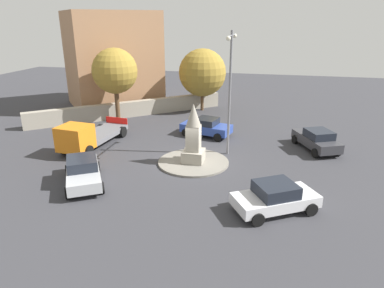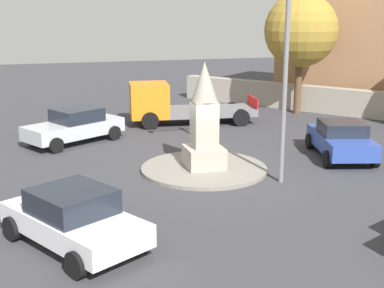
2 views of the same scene
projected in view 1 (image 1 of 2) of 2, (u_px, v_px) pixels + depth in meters
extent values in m
plane|color=#38383D|center=(193.00, 163.00, 22.49)|extent=(80.00, 80.00, 0.00)
cylinder|color=gray|center=(193.00, 162.00, 22.47)|extent=(4.59, 4.59, 0.13)
cube|color=#9E9687|center=(193.00, 156.00, 22.32)|extent=(1.34, 1.34, 0.75)
cube|color=#9E9687|center=(193.00, 138.00, 21.91)|extent=(0.86, 0.86, 1.67)
cone|color=#9E9687|center=(193.00, 115.00, 21.39)|extent=(0.94, 0.94, 1.40)
cylinder|color=slate|center=(230.00, 96.00, 22.66)|extent=(0.16, 0.16, 8.18)
cylinder|color=slate|center=(230.00, 36.00, 20.63)|extent=(1.62, 0.08, 0.08)
cylinder|color=slate|center=(233.00, 35.00, 22.11)|extent=(1.62, 0.08, 0.08)
sphere|color=#F2EACC|center=(228.00, 38.00, 19.92)|extent=(0.28, 0.28, 0.28)
sphere|color=#F2EACC|center=(235.00, 36.00, 22.88)|extent=(0.28, 0.28, 0.28)
cube|color=silver|center=(275.00, 200.00, 16.71)|extent=(3.65, 4.41, 0.56)
cube|color=#1E232D|center=(276.00, 189.00, 16.50)|extent=(2.38, 2.43, 0.60)
cylinder|color=black|center=(290.00, 192.00, 18.03)|extent=(0.52, 0.66, 0.64)
cylinder|color=black|center=(311.00, 210.00, 16.40)|extent=(0.52, 0.66, 0.64)
cylinder|color=black|center=(240.00, 201.00, 17.21)|extent=(0.52, 0.66, 0.64)
cylinder|color=black|center=(258.00, 220.00, 15.58)|extent=(0.52, 0.66, 0.64)
cube|color=#B7BABF|center=(83.00, 174.00, 19.47)|extent=(4.56, 3.72, 0.61)
cube|color=#1E232D|center=(82.00, 163.00, 19.44)|extent=(2.45, 2.36, 0.58)
cylinder|color=black|center=(102.00, 188.00, 18.50)|extent=(0.66, 0.52, 0.64)
cylinder|color=black|center=(67.00, 193.00, 17.98)|extent=(0.66, 0.52, 0.64)
cylinder|color=black|center=(98.00, 167.00, 21.17)|extent=(0.66, 0.52, 0.64)
cylinder|color=black|center=(68.00, 170.00, 20.65)|extent=(0.66, 0.52, 0.64)
cube|color=#38383D|center=(316.00, 141.00, 24.65)|extent=(4.44, 3.27, 0.65)
cube|color=#1E232D|center=(319.00, 134.00, 24.20)|extent=(2.26, 2.16, 0.54)
cylinder|color=black|center=(295.00, 139.00, 25.92)|extent=(0.67, 0.47, 0.64)
cylinder|color=black|center=(315.00, 138.00, 26.25)|extent=(0.67, 0.47, 0.64)
cylinder|color=black|center=(315.00, 153.00, 23.28)|extent=(0.67, 0.47, 0.64)
cylinder|color=black|center=(338.00, 151.00, 23.61)|extent=(0.67, 0.47, 0.64)
cube|color=#2D479E|center=(206.00, 128.00, 27.54)|extent=(2.65, 4.21, 0.63)
cube|color=#1E232D|center=(207.00, 121.00, 27.32)|extent=(1.96, 1.92, 0.50)
cylinder|color=black|center=(186.00, 133.00, 27.48)|extent=(0.36, 0.67, 0.64)
cylinder|color=black|center=(196.00, 127.00, 28.97)|extent=(0.36, 0.67, 0.64)
cylinder|color=black|center=(218.00, 138.00, 26.32)|extent=(0.36, 0.67, 0.64)
cylinder|color=black|center=(226.00, 131.00, 27.82)|extent=(0.36, 0.67, 0.64)
cube|color=orange|center=(75.00, 138.00, 23.36)|extent=(2.07, 2.20, 1.68)
cube|color=slate|center=(102.00, 133.00, 26.38)|extent=(4.62, 2.47, 0.37)
cube|color=red|center=(117.00, 120.00, 28.17)|extent=(0.26, 1.93, 0.50)
cylinder|color=black|center=(89.00, 151.00, 23.29)|extent=(0.86, 0.37, 0.84)
cylinder|color=black|center=(64.00, 148.00, 23.91)|extent=(0.86, 0.37, 0.84)
cylinder|color=black|center=(123.00, 132.00, 27.31)|extent=(0.86, 0.37, 0.84)
cylinder|color=black|center=(101.00, 129.00, 27.93)|extent=(0.86, 0.37, 0.84)
cube|color=#9E9687|center=(131.00, 109.00, 33.00)|extent=(12.83, 14.92, 1.45)
cube|color=#A87A56|center=(112.00, 60.00, 36.20)|extent=(11.62, 11.67, 9.59)
cylinder|color=brown|center=(202.00, 100.00, 35.14)|extent=(0.32, 0.32, 2.17)
sphere|color=olive|center=(202.00, 73.00, 34.21)|extent=(4.68, 4.68, 4.68)
cylinder|color=brown|center=(117.00, 104.00, 31.20)|extent=(0.40, 0.40, 3.16)
sphere|color=olive|center=(115.00, 71.00, 30.19)|extent=(3.96, 3.96, 3.96)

